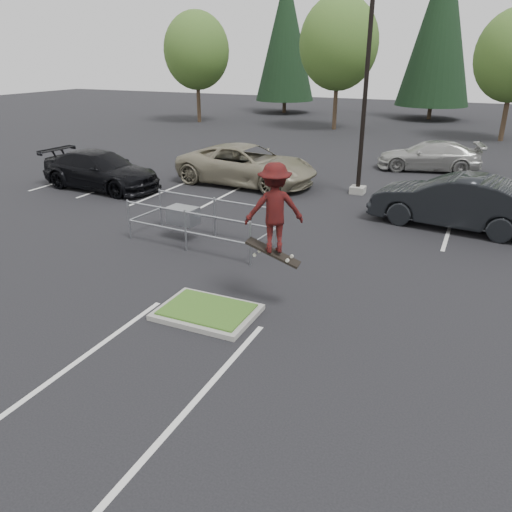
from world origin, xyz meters
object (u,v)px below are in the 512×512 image
at_px(conif_b, 441,25).
at_px(car_r_charc, 454,201).
at_px(cart_corral, 187,216).
at_px(car_l_black, 100,170).
at_px(decid_a, 197,53).
at_px(decid_b, 339,46).
at_px(car_far_silver, 430,156).
at_px(conif_a, 286,36).
at_px(light_pole, 366,81).
at_px(skateboarder, 274,208).
at_px(car_l_tan, 247,165).

bearing_deg(conif_b, car_r_charc, -81.87).
relative_size(cart_corral, car_l_black, 0.83).
relative_size(decid_a, decid_b, 0.92).
bearing_deg(decid_b, car_far_silver, -55.20).
distance_m(car_l_black, car_far_silver, 16.10).
bearing_deg(cart_corral, car_l_black, 154.43).
xyz_separation_m(conif_a, cart_corral, (10.99, -35.96, -6.29)).
relative_size(decid_b, conif_b, 0.66).
bearing_deg(light_pole, decid_b, 109.35).
distance_m(decid_b, conif_a, 12.43).
bearing_deg(car_far_silver, light_pole, -32.40).
height_order(skateboarder, car_r_charc, skateboarder).
bearing_deg(car_l_tan, car_r_charc, -102.24).
height_order(decid_a, car_l_tan, decid_a).
distance_m(light_pole, car_r_charc, 6.20).
height_order(cart_corral, skateboarder, skateboarder).
bearing_deg(car_l_tan, decid_a, 39.44).
bearing_deg(skateboarder, conif_a, -98.86).
height_order(conif_a, car_r_charc, conif_a).
relative_size(decid_a, car_l_tan, 1.40).
bearing_deg(conif_b, conif_a, -177.95).
distance_m(skateboarder, car_far_silver, 17.17).
relative_size(conif_a, car_r_charc, 2.38).
height_order(cart_corral, car_r_charc, car_r_charc).
bearing_deg(decid_b, light_pole, -70.65).
bearing_deg(light_pole, car_r_charc, -36.98).
distance_m(decid_a, car_r_charc, 31.17).
relative_size(conif_a, car_l_black, 2.32).
bearing_deg(car_r_charc, cart_corral, -49.42).
distance_m(conif_a, conif_b, 14.03).
xyz_separation_m(conif_b, skateboarder, (1.20, -39.50, -5.44)).
height_order(conif_a, cart_corral, conif_a).
distance_m(decid_b, skateboarder, 30.62).
bearing_deg(conif_b, car_l_black, -107.16).
bearing_deg(skateboarder, car_l_tan, -91.65).
height_order(light_pole, decid_a, light_pole).
bearing_deg(conif_a, skateboarder, -68.71).
height_order(light_pole, cart_corral, light_pole).
relative_size(light_pole, car_l_black, 1.81).
height_order(conif_b, car_l_tan, conif_b).
bearing_deg(decid_b, decid_a, -177.61).
bearing_deg(car_r_charc, skateboarder, -15.24).
relative_size(car_l_tan, car_r_charc, 1.17).
height_order(light_pole, car_r_charc, light_pole).
relative_size(light_pole, car_l_tan, 1.59).
relative_size(conif_b, car_far_silver, 2.87).
xyz_separation_m(conif_b, car_l_black, (-10.00, -32.39, -7.04)).
xyz_separation_m(conif_b, car_r_charc, (4.50, -31.51, -6.95)).
xyz_separation_m(conif_b, car_l_tan, (-4.50, -29.00, -6.96)).
xyz_separation_m(conif_b, car_far_silver, (2.69, -22.48, -7.12)).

